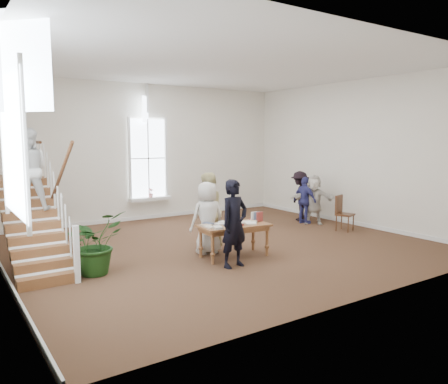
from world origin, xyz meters
TOP-DOWN VIEW (x-y plane):
  - ground at (0.00, 0.00)m, footprint 10.00×10.00m
  - room_shell at (-0.00, 4.39)m, footprint 10.49×10.00m
  - staircase at (-4.34, 0.75)m, footprint 1.10×4.10m
  - library_table at (-0.35, -1.08)m, footprint 1.68×0.95m
  - police_officer at (-0.79, -1.73)m, footprint 0.74×0.54m
  - elderly_woman at (-0.69, -0.48)m, footprint 0.87×0.60m
  - person_yellow at (-0.39, 0.02)m, footprint 1.11×1.01m
  - woman_cluster_a at (3.80, 0.91)m, footprint 0.45×0.91m
  - woman_cluster_b at (4.00, 1.36)m, footprint 1.04×1.23m
  - woman_cluster_c at (4.00, 0.71)m, footprint 1.33×1.38m
  - floor_plant at (-3.40, -0.58)m, footprint 1.43×1.36m
  - side_chair at (3.97, -0.48)m, footprint 0.57×0.57m

SIDE VIEW (x-z plane):
  - ground at x=0.00m, z-range 0.00..0.00m
  - room_shell at x=0.00m, z-range -4.60..5.40m
  - side_chair at x=3.97m, z-range 0.06..1.11m
  - floor_plant at x=-3.40m, z-range 0.00..1.26m
  - library_table at x=-0.35m, z-range 0.27..1.08m
  - woman_cluster_a at x=3.80m, z-range 0.00..1.50m
  - woman_cluster_c at x=4.00m, z-range 0.00..1.57m
  - woman_cluster_b at x=4.00m, z-range 0.00..1.65m
  - elderly_woman at x=-0.69m, z-range 0.00..1.71m
  - police_officer at x=-0.79m, z-range 0.00..1.87m
  - person_yellow at x=-0.39m, z-range 0.00..1.88m
  - staircase at x=-4.34m, z-range 0.16..3.08m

